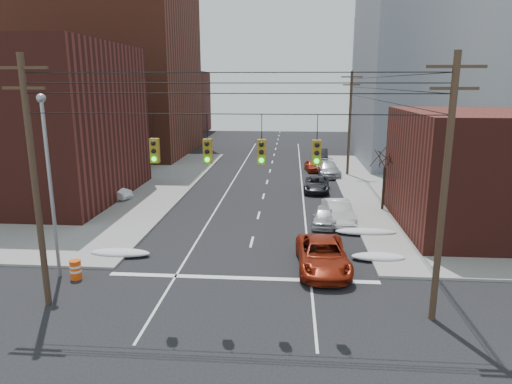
% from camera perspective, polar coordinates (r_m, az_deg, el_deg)
% --- Properties ---
extents(ground, '(160.00, 160.00, 0.00)m').
position_cam_1_polar(ground, '(18.24, -3.99, -19.07)').
color(ground, black).
rests_on(ground, ground).
extents(building_brick_tall, '(24.00, 20.00, 30.00)m').
position_cam_1_polar(building_brick_tall, '(68.68, -19.03, 17.13)').
color(building_brick_tall, brown).
rests_on(building_brick_tall, ground).
extents(building_brick_near, '(20.00, 16.00, 13.00)m').
position_cam_1_polar(building_brick_near, '(44.60, -28.99, 7.57)').
color(building_brick_near, '#511E18').
rests_on(building_brick_near, ground).
extents(building_brick_far, '(22.00, 18.00, 12.00)m').
position_cam_1_polar(building_brick_far, '(93.68, -13.43, 10.80)').
color(building_brick_far, '#511E18').
rests_on(building_brick_far, ground).
extents(building_office, '(22.00, 20.00, 25.00)m').
position_cam_1_polar(building_office, '(62.41, 23.60, 14.88)').
color(building_office, gray).
rests_on(building_office, ground).
extents(building_glass, '(20.00, 18.00, 22.00)m').
position_cam_1_polar(building_glass, '(87.90, 19.25, 13.54)').
color(building_glass, gray).
rests_on(building_glass, ground).
extents(utility_pole_left, '(2.20, 0.28, 11.00)m').
position_cam_1_polar(utility_pole_left, '(21.58, -25.96, 1.37)').
color(utility_pole_left, '#473323').
rests_on(utility_pole_left, ground).
extents(utility_pole_right, '(2.20, 0.28, 11.00)m').
position_cam_1_polar(utility_pole_right, '(19.61, 22.51, 0.61)').
color(utility_pole_right, '#473323').
rests_on(utility_pole_right, ground).
extents(utility_pole_far, '(2.20, 0.28, 11.00)m').
position_cam_1_polar(utility_pole_far, '(49.73, 11.63, 8.58)').
color(utility_pole_far, '#473323').
rests_on(utility_pole_far, ground).
extents(traffic_signals, '(17.00, 0.42, 2.02)m').
position_cam_1_polar(traffic_signals, '(18.49, -2.72, 5.27)').
color(traffic_signals, black).
rests_on(traffic_signals, ground).
extents(street_light, '(0.44, 0.44, 9.32)m').
position_cam_1_polar(street_light, '(24.67, -24.46, 2.31)').
color(street_light, gray).
rests_on(street_light, ground).
extents(bare_tree, '(2.09, 2.20, 4.93)m').
position_cam_1_polar(bare_tree, '(36.69, 15.67, 1.21)').
color(bare_tree, black).
rests_on(bare_tree, ground).
extents(snow_nw, '(3.50, 1.08, 0.42)m').
position_cam_1_polar(snow_nw, '(27.80, -16.60, -7.29)').
color(snow_nw, silver).
rests_on(snow_nw, ground).
extents(snow_ne, '(3.00, 1.08, 0.42)m').
position_cam_1_polar(snow_ne, '(26.96, 15.01, -7.84)').
color(snow_ne, silver).
rests_on(snow_ne, ground).
extents(snow_east_far, '(4.00, 1.08, 0.42)m').
position_cam_1_polar(snow_east_far, '(31.13, 13.54, -4.85)').
color(snow_east_far, silver).
rests_on(snow_east_far, ground).
extents(red_pickup, '(2.89, 5.85, 1.60)m').
position_cam_1_polar(red_pickup, '(24.94, 8.33, -7.83)').
color(red_pickup, maroon).
rests_on(red_pickup, ground).
extents(parked_car_a, '(2.10, 4.10, 1.34)m').
position_cam_1_polar(parked_car_a, '(32.43, 8.55, -3.03)').
color(parked_car_a, '#BCBDC2').
rests_on(parked_car_a, ground).
extents(parked_car_b, '(2.23, 4.88, 1.55)m').
position_cam_1_polar(parked_car_b, '(33.37, 10.25, -2.43)').
color(parked_car_b, silver).
rests_on(parked_car_b, ground).
extents(parked_car_c, '(2.58, 4.97, 1.34)m').
position_cam_1_polar(parked_car_c, '(42.48, 7.61, 0.95)').
color(parked_car_c, black).
rests_on(parked_car_c, ground).
extents(parked_car_d, '(2.63, 5.52, 1.55)m').
position_cam_1_polar(parked_car_d, '(49.81, 9.01, 2.88)').
color(parked_car_d, '#B0B0B5').
rests_on(parked_car_d, ground).
extents(parked_car_e, '(1.93, 3.82, 1.25)m').
position_cam_1_polar(parked_car_e, '(52.30, 7.04, 3.28)').
color(parked_car_e, maroon).
rests_on(parked_car_e, ground).
extents(parked_car_f, '(1.60, 4.27, 1.39)m').
position_cam_1_polar(parked_car_f, '(60.94, 8.21, 4.76)').
color(parked_car_f, black).
rests_on(parked_car_f, ground).
extents(lot_car_a, '(4.01, 2.39, 1.25)m').
position_cam_1_polar(lot_car_a, '(40.83, -17.76, 0.06)').
color(lot_car_a, silver).
rests_on(lot_car_a, sidewalk_nw).
extents(lot_car_b, '(5.05, 2.98, 1.32)m').
position_cam_1_polar(lot_car_b, '(44.64, -19.80, 1.06)').
color(lot_car_b, '#B3B4B8').
rests_on(lot_car_b, sidewalk_nw).
extents(lot_car_c, '(4.68, 2.99, 1.26)m').
position_cam_1_polar(lot_car_c, '(44.67, -22.21, 0.82)').
color(lot_car_c, black).
rests_on(lot_car_c, sidewalk_nw).
extents(lot_car_d, '(4.87, 2.70, 1.57)m').
position_cam_1_polar(lot_car_d, '(48.16, -20.51, 2.01)').
color(lot_car_d, '#B8B8BD').
rests_on(lot_car_d, sidewalk_nw).
extents(construction_barrel, '(0.69, 0.69, 1.01)m').
position_cam_1_polar(construction_barrel, '(25.36, -21.62, -8.99)').
color(construction_barrel, '#EE4C0C').
rests_on(construction_barrel, ground).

